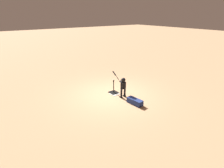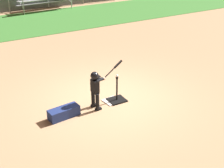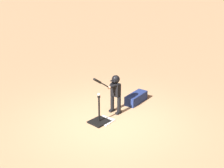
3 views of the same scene
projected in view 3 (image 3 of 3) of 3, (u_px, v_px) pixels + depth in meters
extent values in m
plane|color=tan|center=(109.00, 124.00, 8.27)|extent=(90.00, 90.00, 0.00)
cube|color=white|center=(104.00, 121.00, 8.41)|extent=(0.49, 0.49, 0.02)
cube|color=black|center=(99.00, 122.00, 8.33)|extent=(0.50, 0.45, 0.04)
cylinder|color=black|center=(99.00, 109.00, 8.20)|extent=(0.05, 0.05, 0.68)
cylinder|color=black|center=(99.00, 97.00, 8.07)|extent=(0.08, 0.08, 0.05)
cylinder|color=black|center=(119.00, 105.00, 8.74)|extent=(0.11, 0.11, 0.51)
cube|color=black|center=(118.00, 113.00, 8.81)|extent=(0.18, 0.10, 0.06)
cylinder|color=black|center=(112.00, 103.00, 8.88)|extent=(0.11, 0.11, 0.51)
cube|color=black|center=(112.00, 110.00, 8.95)|extent=(0.18, 0.10, 0.06)
cube|color=black|center=(116.00, 90.00, 8.65)|extent=(0.16, 0.27, 0.38)
sphere|color=tan|center=(116.00, 80.00, 8.55)|extent=(0.19, 0.19, 0.19)
sphere|color=black|center=(116.00, 79.00, 8.54)|extent=(0.23, 0.23, 0.23)
cube|color=black|center=(114.00, 81.00, 8.48)|extent=(0.12, 0.17, 0.01)
cylinder|color=black|center=(114.00, 86.00, 8.47)|extent=(0.31, 0.15, 0.11)
cylinder|color=black|center=(111.00, 85.00, 8.52)|extent=(0.31, 0.18, 0.11)
sphere|color=tan|center=(109.00, 87.00, 8.40)|extent=(0.10, 0.10, 0.10)
cylinder|color=black|center=(102.00, 84.00, 8.12)|extent=(0.59, 0.06, 0.42)
cylinder|color=black|center=(97.00, 81.00, 7.94)|extent=(0.28, 0.08, 0.22)
cylinder|color=black|center=(110.00, 88.00, 8.41)|extent=(0.04, 0.05, 0.05)
sphere|color=white|center=(99.00, 95.00, 8.05)|extent=(0.07, 0.07, 0.07)
cube|color=navy|center=(136.00, 98.00, 9.50)|extent=(0.87, 0.42, 0.28)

